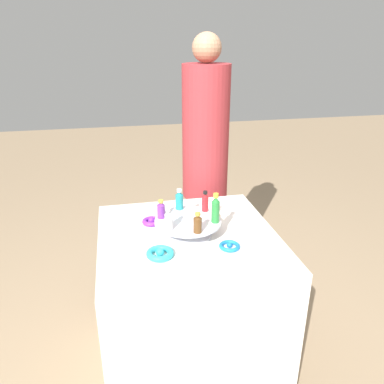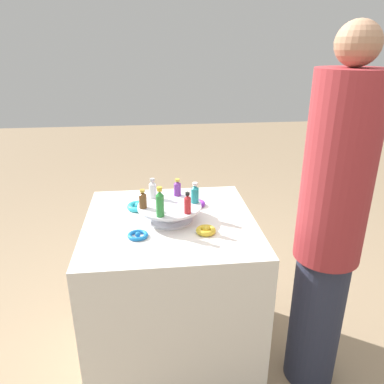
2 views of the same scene
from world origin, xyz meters
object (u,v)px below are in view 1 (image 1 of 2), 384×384
ribbon_bow_teal (160,253)px  person_figure (205,173)px  display_stand (188,226)px  bottle_red (205,202)px  bottle_teal (179,200)px  bottle_purple (161,210)px  bottle_green (216,209)px  ribbon_bow_purple (151,221)px  ribbon_bow_gold (211,215)px  ribbon_bow_blue (229,246)px  bottle_brown (198,223)px  bottle_clear (169,220)px

ribbon_bow_teal → person_figure: person_figure is taller
display_stand → bottle_red: bearing=-142.1°
display_stand → person_figure: size_ratio=0.18×
bottle_teal → ribbon_bow_teal: 0.32m
bottle_purple → bottle_green: bearing=157.9°
ribbon_bow_purple → ribbon_bow_gold: (-0.30, -0.00, 0.00)m
bottle_green → ribbon_bow_blue: size_ratio=1.51×
bottle_green → person_figure: person_figure is taller
bottle_brown → ribbon_bow_purple: (0.17, -0.27, -0.11)m
bottle_teal → person_figure: 0.62m
bottle_purple → bottle_brown: size_ratio=0.96×
person_figure → ribbon_bow_purple: bearing=-17.0°
bottle_clear → bottle_red: (-0.19, -0.15, -0.00)m
ribbon_bow_gold → bottle_clear: bearing=42.8°
display_stand → bottle_red: (-0.10, -0.08, 0.08)m
ribbon_bow_teal → ribbon_bow_blue: 0.30m
display_stand → bottle_teal: 0.15m
bottle_teal → bottle_green: (-0.13, 0.17, 0.02)m
bottle_purple → ribbon_bow_gold: bearing=-158.1°
ribbon_bow_teal → ribbon_bow_blue: bearing=-179.3°
bottle_clear → bottle_green: bottle_green is taller
bottle_brown → ribbon_bow_gold: size_ratio=1.01×
bottle_purple → ribbon_bow_teal: bearing=80.4°
bottle_teal → bottle_brown: 0.25m
display_stand → ribbon_bow_teal: size_ratio=2.62×
bottle_teal → ribbon_bow_gold: bottle_teal is taller
bottle_teal → bottle_green: size_ratio=0.74×
ribbon_bow_purple → person_figure: 0.66m
bottle_brown → ribbon_bow_blue: 0.18m
bottle_purple → person_figure: (-0.36, -0.63, -0.07)m
display_stand → bottle_clear: size_ratio=3.01×
bottle_purple → ribbon_bow_teal: 0.23m
ribbon_bow_gold → person_figure: person_figure is taller
person_figure → display_stand: bearing=-0.0°
bottle_green → ribbon_bow_blue: bearing=110.3°
ribbon_bow_purple → ribbon_bow_blue: ribbon_bow_purple is taller
bottle_purple → bottle_red: bearing=-172.1°
bottle_red → ribbon_bow_purple: bottle_red is taller
bottle_green → bottle_red: 0.12m
bottle_purple → bottle_clear: bottle_clear is taller
ribbon_bow_gold → ribbon_bow_purple: bearing=0.7°
ribbon_bow_teal → bottle_red: bearing=-137.2°
display_stand → bottle_brown: bottle_brown is taller
bottle_clear → person_figure: size_ratio=0.06×
bottle_teal → bottle_purple: (0.10, 0.08, -0.01)m
bottle_brown → ribbon_bow_teal: 0.20m
bottle_brown → ribbon_bow_purple: bottle_brown is taller
ribbon_bow_purple → ribbon_bow_gold: ribbon_bow_gold is taller
ribbon_bow_blue → ribbon_bow_gold: size_ratio=1.02×
bottle_purple → bottle_red: bottle_red is taller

